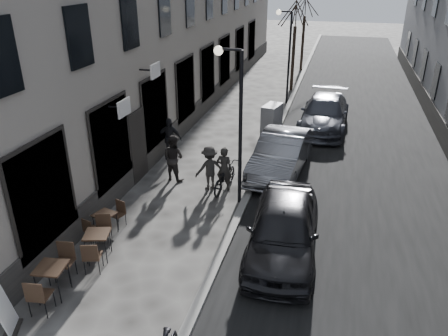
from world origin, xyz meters
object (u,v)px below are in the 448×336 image
at_px(bistro_set_b, 98,243).
at_px(car_mid, 281,154).
at_px(utility_cabinet, 271,123).
at_px(car_far, 324,113).
at_px(pedestrian_near, 173,158).
at_px(pedestrian_far, 169,139).
at_px(sign_board, 6,315).
at_px(bistro_set_a, 53,278).
at_px(streetlamp_near, 235,111).
at_px(pedestrian_mid, 210,168).
at_px(tree_near, 296,13).
at_px(tree_far, 305,5).
at_px(bicycle, 224,177).
at_px(bistro_set_c, 105,222).
at_px(car_near, 283,229).
at_px(streetlamp_far, 287,47).

distance_m(bistro_set_b, car_mid, 7.73).
xyz_separation_m(utility_cabinet, car_far, (2.20, 2.28, -0.07)).
relative_size(pedestrian_near, pedestrian_far, 1.00).
bearing_deg(utility_cabinet, sign_board, -92.92).
bearing_deg(bistro_set_a, car_far, 59.90).
bearing_deg(sign_board, utility_cabinet, 51.64).
xyz_separation_m(streetlamp_near, sign_board, (-3.37, -6.82, -2.75)).
height_order(streetlamp_near, sign_board, streetlamp_near).
xyz_separation_m(pedestrian_mid, car_far, (3.53, 7.45, -0.03)).
relative_size(pedestrian_mid, pedestrian_far, 0.93).
xyz_separation_m(tree_near, utility_cabinet, (0.20, -9.15, -3.82)).
height_order(pedestrian_mid, car_far, pedestrian_mid).
bearing_deg(tree_far, utility_cabinet, -89.24).
bearing_deg(bicycle, tree_near, -85.86).
bearing_deg(streetlamp_near, car_mid, 66.09).
bearing_deg(pedestrian_mid, sign_board, 36.64).
xyz_separation_m(tree_far, sign_board, (-3.44, -27.82, -4.25)).
height_order(car_mid, car_far, car_mid).
distance_m(tree_far, bistro_set_a, 27.09).
bearing_deg(bistro_set_c, car_mid, 68.92).
bearing_deg(car_near, streetlamp_far, 94.92).
bearing_deg(car_mid, pedestrian_near, -151.77).
height_order(bistro_set_a, pedestrian_far, pedestrian_far).
relative_size(pedestrian_mid, car_far, 0.30).
bearing_deg(pedestrian_mid, tree_near, -130.75).
relative_size(pedestrian_mid, car_near, 0.35).
bearing_deg(tree_near, pedestrian_near, -100.66).
distance_m(utility_cabinet, car_near, 8.52).
relative_size(sign_board, pedestrian_far, 0.59).
height_order(bistro_set_c, pedestrian_mid, pedestrian_mid).
xyz_separation_m(streetlamp_near, bicycle, (-0.55, 0.75, -2.67)).
bearing_deg(tree_near, car_far, -70.74).
bearing_deg(tree_near, bistro_set_a, -98.70).
xyz_separation_m(bistro_set_a, car_mid, (4.25, 8.22, 0.27)).
xyz_separation_m(pedestrian_near, pedestrian_mid, (1.49, -0.38, -0.06)).
bearing_deg(bistro_set_b, car_near, 1.17).
distance_m(streetlamp_near, tree_near, 15.08).
xyz_separation_m(car_mid, car_far, (1.30, 5.49, -0.00)).
relative_size(pedestrian_far, car_far, 0.33).
bearing_deg(pedestrian_mid, pedestrian_near, -50.44).
height_order(streetlamp_near, pedestrian_far, streetlamp_near).
height_order(streetlamp_near, bistro_set_b, streetlamp_near).
relative_size(streetlamp_far, bistro_set_b, 3.17).
distance_m(tree_near, utility_cabinet, 9.92).
relative_size(utility_cabinet, car_near, 0.36).
bearing_deg(car_far, bistro_set_c, -114.91).
xyz_separation_m(pedestrian_far, car_far, (5.87, 5.31, -0.09)).
xyz_separation_m(bistro_set_a, bicycle, (2.53, 6.33, -0.01)).
xyz_separation_m(car_near, car_far, (0.51, 10.63, -0.02)).
relative_size(bistro_set_b, pedestrian_far, 0.93).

